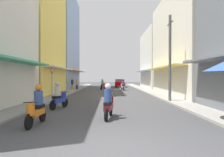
{
  "coord_description": "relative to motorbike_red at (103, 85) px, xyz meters",
  "views": [
    {
      "loc": [
        0.0,
        -4.81,
        1.87
      ],
      "look_at": [
        0.25,
        14.96,
        1.7
      ],
      "focal_mm": 31.74,
      "sensor_mm": 36.0,
      "label": 1
    }
  ],
  "objects": [
    {
      "name": "motorbike_silver",
      "position": [
        2.82,
        -1.31,
        0.0
      ],
      "size": [
        0.57,
        1.8,
        1.58
      ],
      "color": "black",
      "rests_on": "ground"
    },
    {
      "name": "utility_pole",
      "position": [
        5.41,
        -14.26,
        2.56
      ],
      "size": [
        0.2,
        1.2,
        6.39
      ],
      "color": "#4C4C4F",
      "rests_on": "ground"
    },
    {
      "name": "sidewalk_left",
      "position": [
        -3.99,
        -5.79,
        -0.64
      ],
      "size": [
        1.56,
        52.2,
        0.12
      ],
      "primitive_type": "cube",
      "color": "gray",
      "rests_on": "ground"
    },
    {
      "name": "motorbike_maroon",
      "position": [
        0.93,
        -19.82,
        0.0
      ],
      "size": [
        0.58,
        1.8,
        1.58
      ],
      "color": "black",
      "rests_on": "ground"
    },
    {
      "name": "motorbike_blue",
      "position": [
        -1.99,
        -17.09,
        0.0
      ],
      "size": [
        0.77,
        1.73,
        1.58
      ],
      "color": "black",
      "rests_on": "ground"
    },
    {
      "name": "building_right_mid",
      "position": [
        9.71,
        -8.75,
        4.45
      ],
      "size": [
        7.05,
        12.54,
        10.32
      ],
      "color": "silver",
      "rests_on": "ground"
    },
    {
      "name": "street_sign_no_entry",
      "position": [
        -3.36,
        -13.75,
        1.01
      ],
      "size": [
        0.07,
        0.6,
        2.65
      ],
      "color": "gray",
      "rests_on": "ground"
    },
    {
      "name": "building_left_far",
      "position": [
        -7.77,
        3.66,
        6.88
      ],
      "size": [
        7.05,
        11.14,
        15.18
      ],
      "color": "#8CA5CC",
      "rests_on": "ground"
    },
    {
      "name": "parked_car",
      "position": [
        2.85,
        7.68,
        0.04
      ],
      "size": [
        1.89,
        4.15,
        1.45
      ],
      "color": "#8C0000",
      "rests_on": "ground"
    },
    {
      "name": "motorbike_red",
      "position": [
        0.0,
        0.0,
        0.0
      ],
      "size": [
        0.75,
        1.74,
        1.58
      ],
      "color": "black",
      "rests_on": "ground"
    },
    {
      "name": "pedestrian_foreground",
      "position": [
        -4.39,
        -0.17,
        0.15
      ],
      "size": [
        0.34,
        0.34,
        1.7
      ],
      "color": "#BF8C3F",
      "rests_on": "ground"
    },
    {
      "name": "sidewalk_right",
      "position": [
        5.94,
        -5.79,
        -0.64
      ],
      "size": [
        1.56,
        52.2,
        0.12
      ],
      "primitive_type": "cube",
      "color": "#9E9991",
      "rests_on": "ground"
    },
    {
      "name": "pedestrian_far",
      "position": [
        -3.61,
        -0.8,
        0.11
      ],
      "size": [
        0.34,
        0.34,
        1.63
      ],
      "color": "#262628",
      "rests_on": "ground"
    },
    {
      "name": "ground_plane",
      "position": [
        0.97,
        -5.79,
        -0.7
      ],
      "size": [
        97.25,
        97.25,
        0.0
      ],
      "primitive_type": "plane",
      "color": "#424244"
    },
    {
      "name": "building_right_far",
      "position": [
        9.71,
        3.14,
        3.9
      ],
      "size": [
        7.05,
        10.2,
        9.21
      ],
      "color": "silver",
      "rests_on": "ground"
    },
    {
      "name": "motorbike_orange",
      "position": [
        -1.85,
        -21.04,
        0.0
      ],
      "size": [
        0.55,
        1.81,
        1.58
      ],
      "color": "black",
      "rests_on": "ground"
    },
    {
      "name": "building_left_mid",
      "position": [
        -7.77,
        -7.3,
        6.99
      ],
      "size": [
        7.05,
        9.67,
        15.39
      ],
      "color": "#EFD159",
      "rests_on": "ground"
    }
  ]
}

